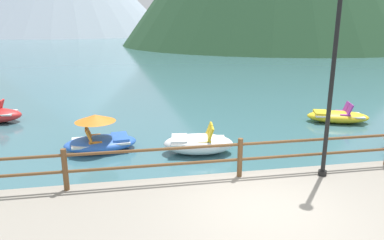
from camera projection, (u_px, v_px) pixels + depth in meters
ground_plane at (145, 55)px, 45.22m from camera, size 200.00×200.00×0.00m
dock_railing at (240, 154)px, 8.49m from camera, size 23.92×0.12×0.95m
lamp_post at (334, 63)px, 7.99m from camera, size 0.28×0.28×4.50m
pedal_boat_1 at (100, 138)px, 11.48m from camera, size 2.41×1.59×1.18m
pedal_boat_2 at (337, 116)px, 14.73m from camera, size 2.66×1.85×0.82m
pedal_boat_4 at (198, 143)px, 11.23m from camera, size 2.33×1.51×0.91m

